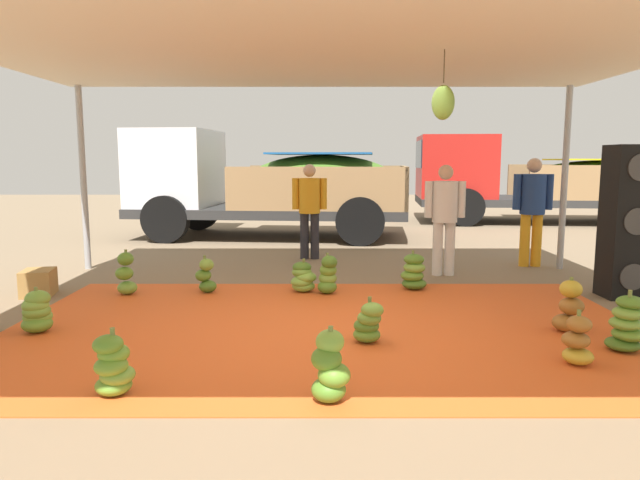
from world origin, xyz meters
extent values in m
plane|color=#7F6B51|center=(0.00, 3.00, 0.00)|extent=(40.00, 40.00, 0.00)
cube|color=#E05B23|center=(0.00, 0.00, 0.01)|extent=(6.61, 4.23, 0.01)
cylinder|color=#9EA0A5|center=(-3.80, 3.30, 1.44)|extent=(0.10, 0.10, 2.88)
cylinder|color=#9EA0A5|center=(3.80, 3.30, 1.44)|extent=(0.10, 0.10, 2.88)
cube|color=beige|center=(0.00, 0.00, 2.91)|extent=(8.00, 7.00, 0.06)
cylinder|color=#4C422D|center=(1.23, 0.37, 2.71)|extent=(0.01, 0.01, 0.34)
ellipsoid|color=#75A83D|center=(1.23, 0.37, 2.34)|extent=(0.24, 0.24, 0.36)
ellipsoid|color=#477523|center=(1.21, 1.79, 0.08)|extent=(0.46, 0.46, 0.15)
ellipsoid|color=#60932D|center=(1.18, 1.79, 0.19)|extent=(0.41, 0.41, 0.15)
ellipsoid|color=#75A83D|center=(1.21, 1.78, 0.30)|extent=(0.34, 0.34, 0.15)
ellipsoid|color=#518428|center=(1.20, 1.80, 0.41)|extent=(0.37, 0.37, 0.15)
cylinder|color=olive|center=(1.19, 1.81, 0.47)|extent=(0.04, 0.04, 0.12)
ellipsoid|color=gold|center=(2.14, -1.09, 0.08)|extent=(0.33, 0.33, 0.14)
ellipsoid|color=#996628|center=(2.12, -1.08, 0.22)|extent=(0.33, 0.33, 0.14)
ellipsoid|color=#996628|center=(2.14, -1.09, 0.36)|extent=(0.21, 0.21, 0.14)
cylinder|color=olive|center=(2.14, -1.07, 0.42)|extent=(0.04, 0.04, 0.12)
ellipsoid|color=#75A83D|center=(-0.28, 1.64, 0.09)|extent=(0.43, 0.43, 0.15)
ellipsoid|color=#75A83D|center=(-0.30, 1.62, 0.15)|extent=(0.29, 0.29, 0.15)
ellipsoid|color=#75A83D|center=(-0.25, 1.62, 0.21)|extent=(0.37, 0.37, 0.15)
ellipsoid|color=#6B9E38|center=(-0.30, 1.65, 0.27)|extent=(0.36, 0.36, 0.15)
ellipsoid|color=#477523|center=(-0.30, 1.67, 0.33)|extent=(0.35, 0.35, 0.15)
cylinder|color=olive|center=(-0.28, 1.64, 0.39)|extent=(0.04, 0.04, 0.12)
ellipsoid|color=#60932D|center=(0.39, -0.49, 0.08)|extent=(0.31, 0.31, 0.14)
ellipsoid|color=#518428|center=(0.38, -0.48, 0.17)|extent=(0.27, 0.27, 0.14)
ellipsoid|color=#6B9E38|center=(0.41, -0.51, 0.25)|extent=(0.29, 0.29, 0.14)
ellipsoid|color=#75A83D|center=(0.43, -0.53, 0.34)|extent=(0.25, 0.25, 0.14)
cylinder|color=olive|center=(0.41, -0.50, 0.40)|extent=(0.04, 0.04, 0.12)
ellipsoid|color=#6B9E38|center=(-2.56, 1.48, 0.10)|extent=(0.30, 0.30, 0.17)
ellipsoid|color=#60932D|center=(-2.59, 1.48, 0.29)|extent=(0.23, 0.23, 0.17)
ellipsoid|color=#518428|center=(-2.57, 1.48, 0.48)|extent=(0.27, 0.27, 0.17)
cylinder|color=olive|center=(-2.57, 1.50, 0.54)|extent=(0.04, 0.04, 0.12)
ellipsoid|color=#518428|center=(0.00, -1.86, 0.10)|extent=(0.35, 0.35, 0.18)
ellipsoid|color=#60932D|center=(0.04, -1.88, 0.22)|extent=(0.32, 0.32, 0.18)
ellipsoid|color=#518428|center=(-0.02, -1.87, 0.33)|extent=(0.31, 0.31, 0.18)
ellipsoid|color=#75A83D|center=(0.01, -1.84, 0.45)|extent=(0.27, 0.27, 0.18)
cylinder|color=olive|center=(0.01, -1.85, 0.51)|extent=(0.04, 0.04, 0.12)
ellipsoid|color=#477523|center=(2.71, -0.74, 0.07)|extent=(0.44, 0.44, 0.12)
ellipsoid|color=#60932D|center=(2.75, -0.75, 0.17)|extent=(0.37, 0.37, 0.12)
ellipsoid|color=#75A83D|center=(2.73, -0.73, 0.26)|extent=(0.38, 0.38, 0.12)
ellipsoid|color=#75A83D|center=(2.74, -0.74, 0.36)|extent=(0.30, 0.30, 0.12)
ellipsoid|color=#518428|center=(2.77, -0.73, 0.46)|extent=(0.35, 0.35, 0.12)
cylinder|color=olive|center=(2.74, -0.75, 0.52)|extent=(0.04, 0.04, 0.12)
ellipsoid|color=#60932D|center=(-1.60, -1.73, 0.08)|extent=(0.36, 0.36, 0.14)
ellipsoid|color=#6B9E38|center=(-1.56, -1.74, 0.16)|extent=(0.33, 0.33, 0.14)
ellipsoid|color=#60932D|center=(-1.60, -1.77, 0.24)|extent=(0.25, 0.25, 0.14)
ellipsoid|color=#60932D|center=(-1.59, -1.73, 0.32)|extent=(0.28, 0.28, 0.14)
ellipsoid|color=#518428|center=(-1.61, -1.76, 0.40)|extent=(0.30, 0.30, 0.14)
cylinder|color=olive|center=(-1.58, -1.74, 0.46)|extent=(0.04, 0.04, 0.12)
ellipsoid|color=#996628|center=(2.44, -0.14, 0.10)|extent=(0.35, 0.35, 0.18)
ellipsoid|color=#996628|center=(2.48, -0.16, 0.28)|extent=(0.32, 0.32, 0.18)
ellipsoid|color=gold|center=(2.46, -0.17, 0.46)|extent=(0.22, 0.22, 0.18)
cylinder|color=olive|center=(2.46, -0.17, 0.52)|extent=(0.04, 0.04, 0.12)
ellipsoid|color=#477523|center=(-1.54, 1.59, 0.09)|extent=(0.24, 0.24, 0.16)
ellipsoid|color=#518428|center=(-1.60, 1.59, 0.24)|extent=(0.26, 0.26, 0.16)
ellipsoid|color=#75A83D|center=(-1.54, 1.56, 0.39)|extent=(0.27, 0.27, 0.16)
cylinder|color=olive|center=(-1.57, 1.57, 0.45)|extent=(0.04, 0.04, 0.12)
ellipsoid|color=#518428|center=(0.03, 1.52, 0.10)|extent=(0.26, 0.26, 0.18)
ellipsoid|color=#75A83D|center=(0.04, 1.55, 0.21)|extent=(0.32, 0.32, 0.18)
ellipsoid|color=#60932D|center=(0.04, 1.53, 0.32)|extent=(0.31, 0.31, 0.18)
ellipsoid|color=#477523|center=(0.06, 1.50, 0.43)|extent=(0.29, 0.29, 0.18)
cylinder|color=olive|center=(0.03, 1.53, 0.49)|extent=(0.04, 0.04, 0.12)
ellipsoid|color=#60932D|center=(-2.93, -0.17, 0.09)|extent=(0.39, 0.39, 0.17)
ellipsoid|color=#75A83D|center=(-2.94, -0.13, 0.16)|extent=(0.40, 0.40, 0.17)
ellipsoid|color=#6B9E38|center=(-2.93, -0.16, 0.22)|extent=(0.38, 0.38, 0.17)
ellipsoid|color=#75A83D|center=(-2.94, -0.17, 0.29)|extent=(0.34, 0.34, 0.17)
ellipsoid|color=#6B9E38|center=(-2.92, -0.15, 0.35)|extent=(0.28, 0.28, 0.17)
cylinder|color=olive|center=(-2.93, -0.16, 0.41)|extent=(0.04, 0.04, 0.12)
cube|color=#2D2D2D|center=(-1.17, 7.17, 0.60)|extent=(6.24, 3.07, 0.20)
cube|color=silver|center=(-3.33, 7.38, 1.55)|extent=(1.90, 2.44, 1.70)
cube|color=#232D38|center=(-4.18, 7.46, 1.89)|extent=(0.22, 1.99, 0.75)
cube|color=#99754C|center=(-0.15, 5.86, 1.15)|extent=(3.72, 0.44, 0.90)
cube|color=#99754C|center=(0.09, 8.26, 1.15)|extent=(3.72, 0.44, 0.90)
cube|color=#99754C|center=(1.79, 6.88, 1.15)|extent=(0.32, 2.49, 0.90)
ellipsoid|color=#477523|center=(-0.03, 7.06, 1.28)|extent=(3.47, 2.40, 1.15)
cube|color=#19569E|center=(-0.03, 7.06, 1.87)|extent=(2.41, 2.10, 0.04)
cylinder|color=black|center=(-3.32, 6.23, 0.50)|extent=(1.02, 0.38, 1.00)
cylinder|color=black|center=(-3.10, 8.51, 0.50)|extent=(1.02, 0.38, 1.00)
cylinder|color=black|center=(0.76, 5.83, 0.50)|extent=(1.02, 0.38, 1.00)
cylinder|color=black|center=(0.98, 8.11, 0.50)|extent=(1.02, 0.38, 1.00)
cube|color=#2D2D2D|center=(6.30, 10.18, 0.60)|extent=(7.37, 3.10, 0.20)
cube|color=red|center=(3.72, 10.41, 1.55)|extent=(2.21, 2.43, 1.70)
cube|color=#232D38|center=(2.71, 10.51, 1.89)|extent=(0.21, 1.95, 0.75)
cube|color=#99754C|center=(7.54, 8.87, 1.15)|extent=(4.44, 0.49, 0.90)
cube|color=#99754C|center=(7.76, 11.23, 1.15)|extent=(4.44, 0.49, 0.90)
ellipsoid|color=#518428|center=(7.65, 10.05, 1.21)|extent=(4.09, 2.41, 1.02)
cube|color=yellow|center=(7.65, 10.05, 1.74)|extent=(2.83, 2.10, 0.04)
cylinder|color=black|center=(3.76, 9.28, 0.50)|extent=(1.02, 0.37, 1.00)
cylinder|color=black|center=(3.97, 11.52, 0.50)|extent=(1.02, 0.37, 1.00)
cylinder|color=black|center=(8.83, 11.07, 0.50)|extent=(1.02, 0.37, 1.00)
cylinder|color=orange|center=(3.30, 3.54, 0.43)|extent=(0.16, 0.16, 0.86)
cylinder|color=orange|center=(3.50, 3.54, 0.43)|extent=(0.16, 0.16, 0.86)
cylinder|color=navy|center=(3.40, 3.54, 1.19)|extent=(0.40, 0.40, 0.65)
cylinder|color=navy|center=(3.14, 3.54, 1.22)|extent=(0.13, 0.13, 0.58)
cylinder|color=navy|center=(3.66, 3.54, 1.22)|extent=(0.13, 0.13, 0.58)
sphere|color=tan|center=(3.40, 3.54, 1.65)|extent=(0.23, 0.23, 0.23)
cylinder|color=silver|center=(1.72, 2.78, 0.41)|extent=(0.15, 0.15, 0.81)
cylinder|color=silver|center=(1.90, 2.78, 0.41)|extent=(0.15, 0.15, 0.81)
cylinder|color=silver|center=(1.81, 2.78, 1.12)|extent=(0.37, 0.37, 0.61)
cylinder|color=silver|center=(1.56, 2.78, 1.15)|extent=(0.12, 0.12, 0.54)
cylinder|color=silver|center=(2.06, 2.78, 1.15)|extent=(0.12, 0.12, 0.54)
sphere|color=tan|center=(1.81, 2.78, 1.56)|extent=(0.22, 0.22, 0.22)
cylinder|color=#26262D|center=(-0.34, 4.24, 0.41)|extent=(0.15, 0.15, 0.81)
cylinder|color=#26262D|center=(-0.15, 4.24, 0.41)|extent=(0.15, 0.15, 0.81)
cylinder|color=orange|center=(-0.25, 4.24, 1.12)|extent=(0.37, 0.37, 0.61)
cylinder|color=orange|center=(-0.49, 4.24, 1.15)|extent=(0.12, 0.12, 0.54)
cylinder|color=orange|center=(0.00, 4.24, 1.15)|extent=(0.12, 0.12, 0.54)
sphere|color=tan|center=(-0.25, 4.24, 1.55)|extent=(0.22, 0.22, 0.22)
cube|color=black|center=(3.80, 1.38, 0.31)|extent=(0.52, 0.48, 0.62)
cylinder|color=#383838|center=(3.80, 1.14, 0.31)|extent=(0.33, 0.03, 0.33)
cube|color=black|center=(3.80, 1.38, 1.00)|extent=(0.52, 0.48, 0.76)
cylinder|color=#383838|center=(3.80, 1.14, 1.00)|extent=(0.33, 0.03, 0.33)
cube|color=black|center=(3.80, 1.38, 1.65)|extent=(0.52, 0.48, 0.55)
cube|color=olive|center=(-3.71, 1.47, 0.17)|extent=(0.45, 0.51, 0.33)
camera|label=1|loc=(-0.06, -5.82, 1.75)|focal=32.34mm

